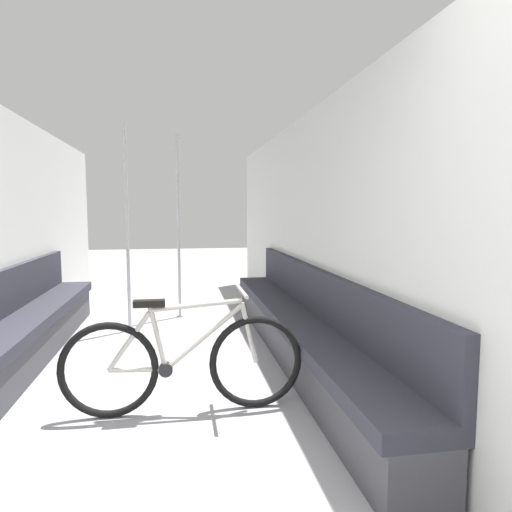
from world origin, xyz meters
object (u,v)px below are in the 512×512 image
Objects in this scene: bench_seat_row_left at (10,342)px; grab_pole_near at (179,230)px; bicycle at (184,362)px; grab_pole_far at (127,232)px; bench_seat_row_right at (299,329)px.

bench_seat_row_left is 1.94× the size of grab_pole_near.
bicycle is 0.71× the size of grab_pole_far.
bench_seat_row_left is 1.71m from grab_pole_far.
grab_pole_near is (-1.05, 1.85, 0.82)m from bench_seat_row_right.
bench_seat_row_left is 2.74× the size of bicycle.
grab_pole_far is (0.80, 1.27, 0.82)m from bench_seat_row_left.
bench_seat_row_right is at bearing -38.57° from grab_pole_far.
bench_seat_row_right is 2.74× the size of bicycle.
bench_seat_row_right is at bearing -60.52° from grab_pole_near.
grab_pole_near reaches higher than bench_seat_row_right.
bicycle is at bearing -75.35° from grab_pole_far.
grab_pole_far reaches higher than bench_seat_row_right.
grab_pole_far reaches higher than bicycle.
grab_pole_far is (-0.57, 2.18, 0.76)m from bicycle.
grab_pole_far is (-1.60, 1.27, 0.82)m from bench_seat_row_right.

